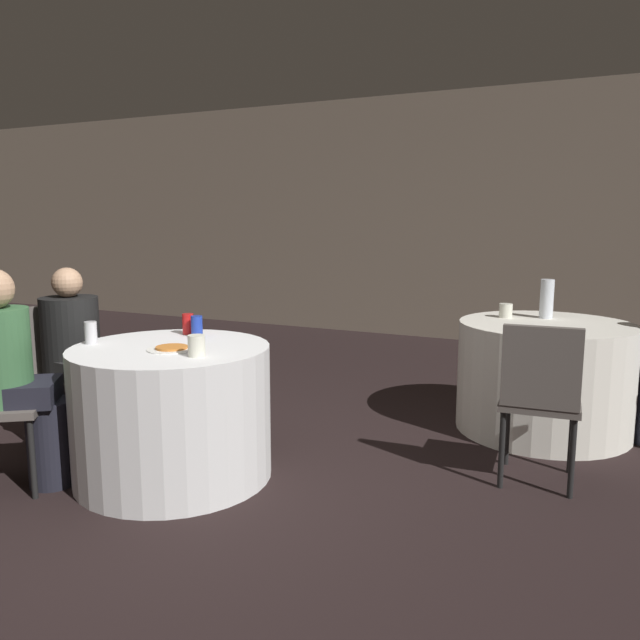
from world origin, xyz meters
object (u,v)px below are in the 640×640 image
object	(u,v)px
table_far	(544,377)
bottle_far	(547,299)
person_green_jacket	(16,380)
soda_can_red	(188,324)
soda_can_blue	(197,326)
chair_near_west	(63,361)
chair_far_south	(540,389)
person_black_shirt	(79,358)
pizza_plate_near	(172,348)
soda_can_silver	(91,333)
table_near	(172,412)

from	to	relation	value
table_far	bottle_far	world-z (taller)	bottle_far
person_green_jacket	soda_can_red	distance (m)	0.95
soda_can_blue	soda_can_red	xyz separation A→B (m)	(-0.09, 0.04, 0.00)
chair_near_west	bottle_far	world-z (taller)	bottle_far
chair_far_south	person_black_shirt	bearing A→B (deg)	-171.21
chair_far_south	soda_can_red	size ratio (longest dim) A/B	7.13
chair_far_south	pizza_plate_near	size ratio (longest dim) A/B	3.43
pizza_plate_near	soda_can_silver	size ratio (longest dim) A/B	2.08
table_far	soda_can_silver	bearing A→B (deg)	-140.54
soda_can_red	chair_near_west	bearing A→B (deg)	-165.24
table_near	bottle_far	distance (m)	2.58
table_far	chair_far_south	xyz separation A→B (m)	(0.07, -0.97, 0.17)
pizza_plate_near	bottle_far	distance (m)	2.54
soda_can_red	soda_can_silver	bearing A→B (deg)	-123.71
chair_near_west	pizza_plate_near	xyz separation A→B (m)	(0.99, -0.18, 0.20)
chair_far_south	pizza_plate_near	world-z (taller)	chair_far_south
table_far	soda_can_silver	distance (m)	2.84
soda_can_silver	soda_can_red	distance (m)	0.55
table_near	chair_near_west	size ratio (longest dim) A/B	1.22
pizza_plate_near	person_black_shirt	bearing A→B (deg)	169.08
table_near	table_far	bearing A→B (deg)	43.80
table_far	chair_far_south	bearing A→B (deg)	-85.78
table_near	person_black_shirt	bearing A→B (deg)	172.54
chair_far_south	bottle_far	xyz separation A→B (m)	(-0.10, 1.18, 0.33)
person_green_jacket	soda_can_blue	size ratio (longest dim) A/B	9.42
person_black_shirt	soda_can_blue	bearing A→B (deg)	111.90
chair_near_west	person_green_jacket	xyz separation A→B (m)	(0.30, -0.57, 0.05)
table_near	table_far	size ratio (longest dim) A/B	0.94
table_near	soda_can_silver	size ratio (longest dim) A/B	8.67
pizza_plate_near	soda_can_blue	size ratio (longest dim) A/B	2.08
soda_can_blue	person_green_jacket	bearing A→B (deg)	-128.57
pizza_plate_near	chair_far_south	bearing A→B (deg)	23.38
person_black_shirt	person_green_jacket	size ratio (longest dim) A/B	0.96
table_near	soda_can_silver	bearing A→B (deg)	-164.30
pizza_plate_near	bottle_far	xyz separation A→B (m)	(1.64, 1.93, 0.13)
person_black_shirt	person_green_jacket	world-z (taller)	person_green_jacket
pizza_plate_near	soda_can_red	bearing A→B (deg)	115.98
soda_can_blue	person_black_shirt	bearing A→B (deg)	-165.56
chair_near_west	soda_can_red	bearing A→B (deg)	112.23
chair_far_south	soda_can_blue	bearing A→B (deg)	-171.78
chair_far_south	soda_can_blue	size ratio (longest dim) A/B	7.13
chair_far_south	person_green_jacket	xyz separation A→B (m)	(-2.44, -1.15, 0.05)
table_near	pizza_plate_near	size ratio (longest dim) A/B	4.17
table_near	bottle_far	world-z (taller)	bottle_far
chair_far_south	soda_can_silver	size ratio (longest dim) A/B	7.13
person_green_jacket	bottle_far	xyz separation A→B (m)	(2.33, 2.32, 0.28)
bottle_far	pizza_plate_near	bearing A→B (deg)	-130.41
table_near	chair_near_west	world-z (taller)	chair_near_west
soda_can_red	bottle_far	bearing A→B (deg)	39.99
table_far	person_black_shirt	xyz separation A→B (m)	(-2.51, -1.56, 0.20)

